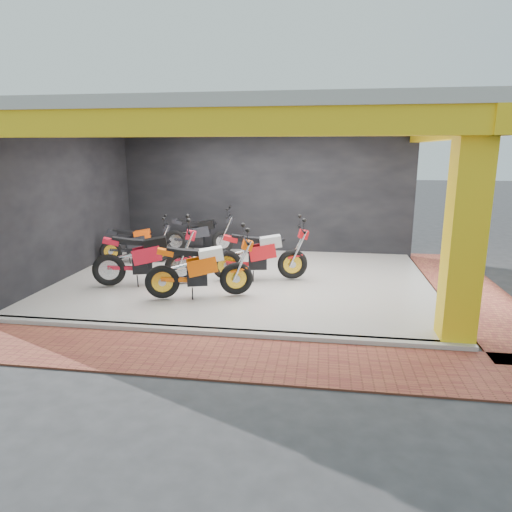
# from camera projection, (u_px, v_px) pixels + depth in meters

# --- Properties ---
(ground) EXTENTS (80.00, 80.00, 0.00)m
(ground) POSITION_uv_depth(u_px,v_px,m) (227.00, 313.00, 8.33)
(ground) COLOR #2D2D30
(ground) RESTS_ON ground
(showroom_floor) EXTENTS (8.00, 6.00, 0.10)m
(showroom_floor) POSITION_uv_depth(u_px,v_px,m) (245.00, 280.00, 10.24)
(showroom_floor) COLOR silver
(showroom_floor) RESTS_ON ground
(showroom_ceiling) EXTENTS (8.40, 6.40, 0.20)m
(showroom_ceiling) POSITION_uv_depth(u_px,v_px,m) (245.00, 116.00, 9.44)
(showroom_ceiling) COLOR beige
(showroom_ceiling) RESTS_ON corner_column
(back_wall) EXTENTS (8.20, 0.20, 3.50)m
(back_wall) POSITION_uv_depth(u_px,v_px,m) (264.00, 192.00, 12.84)
(back_wall) COLOR black
(back_wall) RESTS_ON ground
(left_wall) EXTENTS (0.20, 6.20, 3.50)m
(left_wall) POSITION_uv_depth(u_px,v_px,m) (69.00, 202.00, 10.45)
(left_wall) COLOR black
(left_wall) RESTS_ON ground
(corner_column) EXTENTS (0.50, 0.50, 3.50)m
(corner_column) POSITION_uv_depth(u_px,v_px,m) (465.00, 231.00, 6.66)
(corner_column) COLOR yellow
(corner_column) RESTS_ON ground
(header_beam_front) EXTENTS (8.40, 0.30, 0.40)m
(header_beam_front) POSITION_uv_depth(u_px,v_px,m) (209.00, 122.00, 6.61)
(header_beam_front) COLOR yellow
(header_beam_front) RESTS_ON corner_column
(header_beam_right) EXTENTS (0.30, 6.40, 0.40)m
(header_beam_right) POSITION_uv_depth(u_px,v_px,m) (446.00, 130.00, 8.93)
(header_beam_right) COLOR yellow
(header_beam_right) RESTS_ON corner_column
(floor_kerb) EXTENTS (8.00, 0.20, 0.10)m
(floor_kerb) POSITION_uv_depth(u_px,v_px,m) (213.00, 332.00, 7.33)
(floor_kerb) COLOR silver
(floor_kerb) RESTS_ON ground
(paver_front) EXTENTS (9.00, 1.40, 0.03)m
(paver_front) POSITION_uv_depth(u_px,v_px,m) (201.00, 355.00, 6.59)
(paver_front) COLOR #9C4C33
(paver_front) RESTS_ON ground
(paver_right) EXTENTS (1.40, 7.00, 0.03)m
(paver_right) POSITION_uv_depth(u_px,v_px,m) (471.00, 292.00, 9.56)
(paver_right) COLOR #9C4C33
(paver_right) RESTS_ON ground
(moto_hero) EXTENTS (2.34, 1.45, 1.34)m
(moto_hero) POSITION_uv_depth(u_px,v_px,m) (236.00, 263.00, 8.86)
(moto_hero) COLOR #FD5E0A
(moto_hero) RESTS_ON showroom_floor
(moto_row_a) EXTENTS (2.35, 1.27, 1.36)m
(moto_row_a) POSITION_uv_depth(u_px,v_px,m) (293.00, 250.00, 9.96)
(moto_row_a) COLOR red
(moto_row_a) RESTS_ON showroom_floor
(moto_row_b) EXTENTS (2.44, 1.53, 1.40)m
(moto_row_b) POSITION_uv_depth(u_px,v_px,m) (180.00, 252.00, 9.69)
(moto_row_b) COLOR red
(moto_row_b) RESTS_ON showroom_floor
(moto_row_c) EXTENTS (2.00, 1.14, 1.15)m
(moto_row_c) POSITION_uv_depth(u_px,v_px,m) (159.00, 240.00, 11.59)
(moto_row_c) COLOR black
(moto_row_c) RESTS_ON showroom_floor
(moto_row_d) EXTENTS (2.10, 0.92, 1.25)m
(moto_row_d) POSITION_uv_depth(u_px,v_px,m) (223.00, 231.00, 12.57)
(moto_row_d) COLOR black
(moto_row_d) RESTS_ON showroom_floor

